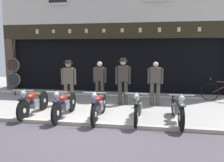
% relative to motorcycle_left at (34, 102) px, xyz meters
% --- Properties ---
extents(ground, '(23.32, 22.00, 0.18)m').
position_rel_motorcycle_left_xyz_m(ground, '(1.81, -1.75, -0.46)').
color(ground, gray).
extents(shop_facade, '(11.62, 4.42, 6.73)m').
position_rel_motorcycle_left_xyz_m(shop_facade, '(1.81, 6.21, 1.36)').
color(shop_facade, black).
rests_on(shop_facade, ground).
extents(motorcycle_left, '(0.62, 1.98, 0.92)m').
position_rel_motorcycle_left_xyz_m(motorcycle_left, '(0.00, 0.00, 0.00)').
color(motorcycle_left, black).
rests_on(motorcycle_left, ground).
extents(motorcycle_center_left, '(0.62, 2.02, 0.93)m').
position_rel_motorcycle_left_xyz_m(motorcycle_center_left, '(1.05, -0.07, 0.00)').
color(motorcycle_center_left, black).
rests_on(motorcycle_center_left, ground).
extents(motorcycle_center, '(0.62, 2.09, 0.93)m').
position_rel_motorcycle_left_xyz_m(motorcycle_center, '(2.11, -0.02, 0.01)').
color(motorcycle_center, black).
rests_on(motorcycle_center, ground).
extents(motorcycle_center_right, '(0.62, 1.99, 0.93)m').
position_rel_motorcycle_left_xyz_m(motorcycle_center_right, '(3.27, 0.00, 0.01)').
color(motorcycle_center_right, black).
rests_on(motorcycle_center_right, ground).
extents(motorcycle_right, '(0.62, 2.09, 0.93)m').
position_rel_motorcycle_left_xyz_m(motorcycle_right, '(4.38, 0.03, 0.01)').
color(motorcycle_right, black).
rests_on(motorcycle_right, ground).
extents(salesman_left, '(0.56, 0.34, 1.67)m').
position_rel_motorcycle_left_xyz_m(salesman_left, '(0.58, 1.58, 0.50)').
color(salesman_left, brown).
rests_on(salesman_left, ground).
extents(shopkeeper_center, '(0.55, 0.28, 1.60)m').
position_rel_motorcycle_left_xyz_m(shopkeeper_center, '(1.61, 2.28, 0.46)').
color(shopkeeper_center, '#38332D').
rests_on(shopkeeper_center, ground).
extents(salesman_right, '(0.55, 0.35, 1.76)m').
position_rel_motorcycle_left_xyz_m(salesman_right, '(2.59, 1.88, 0.56)').
color(salesman_right, '#38332D').
rests_on(salesman_right, ground).
extents(assistant_far_right, '(0.56, 0.26, 1.62)m').
position_rel_motorcycle_left_xyz_m(assistant_far_right, '(3.77, 1.97, 0.47)').
color(assistant_far_right, '#47423D').
rests_on(assistant_far_right, ground).
extents(tyre_sign_pole, '(0.59, 0.06, 1.71)m').
position_rel_motorcycle_left_xyz_m(tyre_sign_pole, '(-2.49, 2.84, 0.61)').
color(tyre_sign_pole, '#232328').
rests_on(tyre_sign_pole, ground).
extents(advert_board_near, '(0.73, 0.03, 0.98)m').
position_rel_motorcycle_left_xyz_m(advert_board_near, '(3.67, 4.63, 1.31)').
color(advert_board_near, silver).
extents(advert_board_far, '(0.78, 0.03, 1.08)m').
position_rel_motorcycle_left_xyz_m(advert_board_far, '(4.91, 4.63, 1.32)').
color(advert_board_far, beige).
extents(leaning_bicycle, '(1.69, 0.59, 0.95)m').
position_rel_motorcycle_left_xyz_m(leaning_bicycle, '(6.50, 3.15, -0.04)').
color(leaning_bicycle, black).
rests_on(leaning_bicycle, ground).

